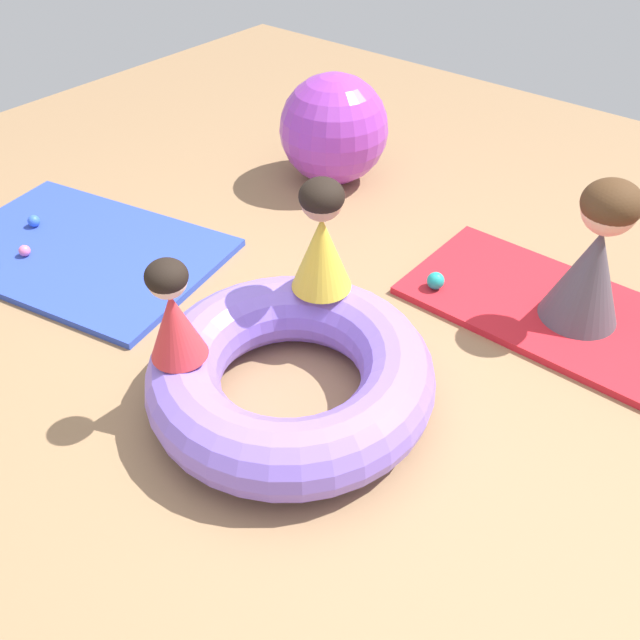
{
  "coord_description": "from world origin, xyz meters",
  "views": [
    {
      "loc": [
        1.4,
        -1.61,
        2.2
      ],
      "look_at": [
        -0.02,
        0.13,
        0.34
      ],
      "focal_mm": 37.76,
      "sensor_mm": 36.0,
      "label": 1
    }
  ],
  "objects_px": {
    "adult_seated": "(595,256)",
    "child_in_red": "(173,312)",
    "play_ball_teal": "(436,281)",
    "exercise_ball_large": "(334,129)",
    "play_ball_pink": "(25,251)",
    "play_ball_blue": "(34,221)",
    "child_in_yellow": "(322,237)",
    "inflatable_cushion": "(291,375)"
  },
  "relations": [
    {
      "from": "adult_seated",
      "to": "exercise_ball_large",
      "type": "xyz_separation_m",
      "value": [
        -1.92,
        0.43,
        -0.05
      ]
    },
    {
      "from": "child_in_red",
      "to": "adult_seated",
      "type": "distance_m",
      "value": 1.98
    },
    {
      "from": "play_ball_teal",
      "to": "play_ball_pink",
      "type": "bearing_deg",
      "value": -148.38
    },
    {
      "from": "play_ball_blue",
      "to": "play_ball_pink",
      "type": "bearing_deg",
      "value": -41.74
    },
    {
      "from": "child_in_red",
      "to": "play_ball_pink",
      "type": "relative_size",
      "value": 7.13
    },
    {
      "from": "exercise_ball_large",
      "to": "child_in_red",
      "type": "bearing_deg",
      "value": -68.15
    },
    {
      "from": "adult_seated",
      "to": "play_ball_pink",
      "type": "relative_size",
      "value": 11.7
    },
    {
      "from": "play_ball_teal",
      "to": "play_ball_pink",
      "type": "relative_size",
      "value": 1.45
    },
    {
      "from": "play_ball_blue",
      "to": "adult_seated",
      "type": "bearing_deg",
      "value": 23.41
    },
    {
      "from": "child_in_yellow",
      "to": "play_ball_blue",
      "type": "xyz_separation_m",
      "value": [
        -1.96,
        -0.34,
        -0.51
      ]
    },
    {
      "from": "child_in_yellow",
      "to": "adult_seated",
      "type": "bearing_deg",
      "value": -108.29
    },
    {
      "from": "child_in_yellow",
      "to": "adult_seated",
      "type": "xyz_separation_m",
      "value": [
        0.93,
        0.91,
        -0.18
      ]
    },
    {
      "from": "child_in_yellow",
      "to": "play_ball_pink",
      "type": "relative_size",
      "value": 8.48
    },
    {
      "from": "play_ball_pink",
      "to": "exercise_ball_large",
      "type": "relative_size",
      "value": 0.09
    },
    {
      "from": "child_in_yellow",
      "to": "adult_seated",
      "type": "relative_size",
      "value": 0.73
    },
    {
      "from": "child_in_red",
      "to": "play_ball_teal",
      "type": "height_order",
      "value": "child_in_red"
    },
    {
      "from": "play_ball_blue",
      "to": "play_ball_teal",
      "type": "xyz_separation_m",
      "value": [
        2.21,
        1.0,
        0.01
      ]
    },
    {
      "from": "play_ball_blue",
      "to": "exercise_ball_large",
      "type": "bearing_deg",
      "value": 59.81
    },
    {
      "from": "child_in_yellow",
      "to": "play_ball_pink",
      "type": "distance_m",
      "value": 1.88
    },
    {
      "from": "child_in_red",
      "to": "play_ball_teal",
      "type": "bearing_deg",
      "value": 22.56
    },
    {
      "from": "play_ball_teal",
      "to": "exercise_ball_large",
      "type": "xyz_separation_m",
      "value": [
        -1.23,
        0.68,
        0.27
      ]
    },
    {
      "from": "child_in_red",
      "to": "exercise_ball_large",
      "type": "xyz_separation_m",
      "value": [
        -0.83,
        2.08,
        -0.19
      ]
    },
    {
      "from": "child_in_red",
      "to": "play_ball_blue",
      "type": "height_order",
      "value": "child_in_red"
    },
    {
      "from": "exercise_ball_large",
      "to": "adult_seated",
      "type": "bearing_deg",
      "value": -12.55
    },
    {
      "from": "play_ball_pink",
      "to": "play_ball_teal",
      "type": "bearing_deg",
      "value": 31.62
    },
    {
      "from": "adult_seated",
      "to": "exercise_ball_large",
      "type": "height_order",
      "value": "adult_seated"
    },
    {
      "from": "inflatable_cushion",
      "to": "play_ball_pink",
      "type": "distance_m",
      "value": 1.9
    },
    {
      "from": "adult_seated",
      "to": "play_ball_pink",
      "type": "bearing_deg",
      "value": -149.57
    },
    {
      "from": "adult_seated",
      "to": "exercise_ball_large",
      "type": "relative_size",
      "value": 1.06
    },
    {
      "from": "adult_seated",
      "to": "inflatable_cushion",
      "type": "bearing_deg",
      "value": -118.09
    },
    {
      "from": "inflatable_cushion",
      "to": "exercise_ball_large",
      "type": "bearing_deg",
      "value": 123.33
    },
    {
      "from": "inflatable_cushion",
      "to": "play_ball_teal",
      "type": "height_order",
      "value": "inflatable_cushion"
    },
    {
      "from": "play_ball_pink",
      "to": "adult_seated",
      "type": "bearing_deg",
      "value": 28.9
    },
    {
      "from": "adult_seated",
      "to": "child_in_red",
      "type": "bearing_deg",
      "value": -121.76
    },
    {
      "from": "child_in_red",
      "to": "play_ball_blue",
      "type": "bearing_deg",
      "value": 116.09
    },
    {
      "from": "exercise_ball_large",
      "to": "child_in_yellow",
      "type": "bearing_deg",
      "value": -53.63
    },
    {
      "from": "play_ball_blue",
      "to": "play_ball_teal",
      "type": "distance_m",
      "value": 2.42
    },
    {
      "from": "play_ball_teal",
      "to": "play_ball_pink",
      "type": "distance_m",
      "value": 2.31
    },
    {
      "from": "inflatable_cushion",
      "to": "adult_seated",
      "type": "xyz_separation_m",
      "value": [
        0.76,
        1.33,
        0.25
      ]
    },
    {
      "from": "play_ball_teal",
      "to": "play_ball_pink",
      "type": "xyz_separation_m",
      "value": [
        -1.97,
        -1.21,
        -0.01
      ]
    },
    {
      "from": "adult_seated",
      "to": "play_ball_blue",
      "type": "height_order",
      "value": "adult_seated"
    },
    {
      "from": "play_ball_teal",
      "to": "play_ball_blue",
      "type": "bearing_deg",
      "value": -155.64
    }
  ]
}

